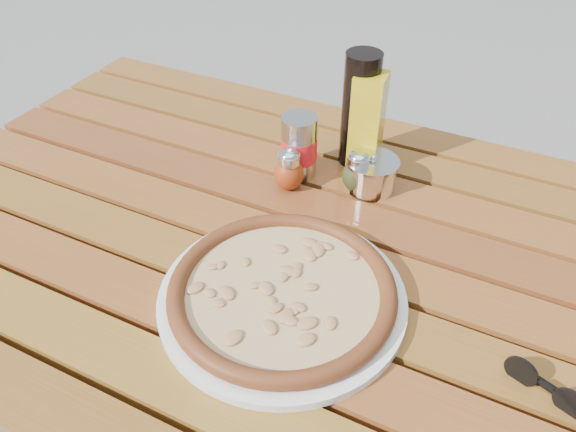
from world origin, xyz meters
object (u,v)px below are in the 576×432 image
at_px(plate, 282,298).
at_px(parmesan_tin, 372,174).
at_px(oregano_shaker, 357,172).
at_px(dark_bottle, 360,110).
at_px(sunglasses, 546,387).
at_px(soda_can, 299,147).
at_px(olive_oil_cruet, 367,122).
at_px(pizza, 282,290).
at_px(table, 283,269).
at_px(pepper_shaker, 289,170).

relative_size(plate, parmesan_tin, 3.26).
relative_size(oregano_shaker, dark_bottle, 0.37).
height_order(plate, sunglasses, sunglasses).
bearing_deg(dark_bottle, oregano_shaker, -68.24).
relative_size(soda_can, olive_oil_cruet, 0.57).
distance_m(parmesan_tin, sunglasses, 0.46).
height_order(pizza, olive_oil_cruet, olive_oil_cruet).
distance_m(dark_bottle, parmesan_tin, 0.12).
xyz_separation_m(table, olive_oil_cruet, (0.05, 0.26, 0.17)).
height_order(dark_bottle, soda_can, dark_bottle).
bearing_deg(table, sunglasses, -15.81).
bearing_deg(soda_can, olive_oil_cruet, 37.48).
xyz_separation_m(pepper_shaker, dark_bottle, (0.08, 0.14, 0.07)).
bearing_deg(oregano_shaker, dark_bottle, 111.76).
bearing_deg(plate, sunglasses, 0.99).
xyz_separation_m(table, soda_can, (-0.06, 0.18, 0.13)).
xyz_separation_m(pizza, sunglasses, (0.36, 0.01, -0.01)).
bearing_deg(parmesan_tin, soda_can, -173.19).
bearing_deg(sunglasses, table, -176.71).
relative_size(dark_bottle, soda_can, 1.83).
distance_m(pepper_shaker, parmesan_tin, 0.15).
bearing_deg(olive_oil_cruet, pizza, -87.42).
xyz_separation_m(oregano_shaker, parmesan_tin, (0.02, 0.02, -0.01)).
relative_size(pizza, parmesan_tin, 4.00).
bearing_deg(soda_can, oregano_shaker, -0.64).
xyz_separation_m(pizza, dark_bottle, (-0.04, 0.39, 0.09)).
relative_size(pepper_shaker, sunglasses, 0.74).
height_order(oregano_shaker, soda_can, soda_can).
distance_m(pepper_shaker, oregano_shaker, 0.12).
height_order(pepper_shaker, parmesan_tin, pepper_shaker).
height_order(soda_can, sunglasses, soda_can).
bearing_deg(olive_oil_cruet, pepper_shaker, -127.35).
distance_m(plate, sunglasses, 0.36).
height_order(pizza, parmesan_tin, parmesan_tin).
xyz_separation_m(pizza, oregano_shaker, (-0.00, 0.30, 0.02)).
bearing_deg(oregano_shaker, plate, -89.74).
bearing_deg(dark_bottle, pepper_shaker, -119.19).
xyz_separation_m(plate, parmesan_tin, (0.02, 0.32, 0.02)).
height_order(pepper_shaker, olive_oil_cruet, olive_oil_cruet).
bearing_deg(table, plate, -63.51).
distance_m(dark_bottle, olive_oil_cruet, 0.03).
xyz_separation_m(plate, pepper_shaker, (-0.11, 0.25, 0.03)).
xyz_separation_m(plate, soda_can, (-0.12, 0.30, 0.05)).
bearing_deg(pizza, soda_can, 111.22).
bearing_deg(dark_bottle, pizza, -84.60).
height_order(dark_bottle, olive_oil_cruet, dark_bottle).
distance_m(table, oregano_shaker, 0.22).
distance_m(plate, olive_oil_cruet, 0.39).
distance_m(pizza, soda_can, 0.33).
xyz_separation_m(oregano_shaker, sunglasses, (0.36, -0.30, -0.02)).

